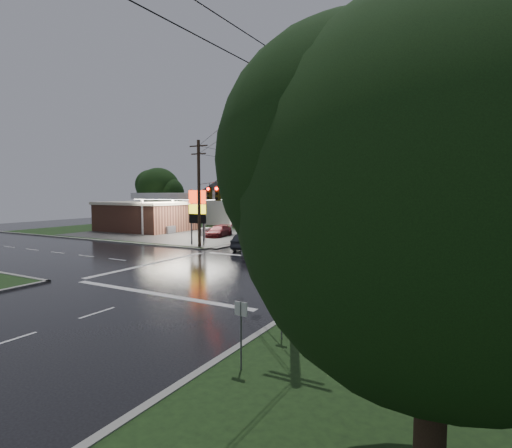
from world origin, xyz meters
The scene contains 17 objects.
ground centered at (0.00, 0.00, 0.00)m, with size 120.00×120.00×0.00m, color black.
grass_nw centered at (-26.00, 26.00, 0.04)m, with size 36.00×36.00×0.08m, color black.
gas_station centered at (-25.68, 19.70, 2.55)m, with size 26.20×18.00×5.60m.
pylon_sign centered at (-10.50, 10.50, 4.01)m, with size 2.00×0.35×6.00m.
utility_pole_nw centered at (-9.50, 9.50, 5.72)m, with size 2.20×0.32×11.00m.
utility_pole_se centered at (9.50, -9.50, 5.72)m, with size 2.20×0.32×11.00m.
utility_pole_n centered at (-9.50, 38.00, 5.47)m, with size 2.20×0.32×10.50m.
traffic_signals centered at (0.02, -0.02, 6.48)m, with size 26.87×26.87×1.47m.
house_near centered at (-20.95, 36.00, 4.41)m, with size 11.05×8.48×8.60m.
house_far centered at (-21.95, 48.00, 4.41)m, with size 11.05×8.48×8.60m.
tree_nw_behind centered at (-33.84, 29.99, 6.18)m, with size 8.93×7.60×10.00m.
tree_ne_near centered at (14.14, 21.99, 5.56)m, with size 7.99×6.80×8.98m.
tree_ne_far centered at (17.15, 33.99, 6.18)m, with size 8.46×7.20×9.80m.
tree_se centered at (15.15, -16.01, 5.56)m, with size 8.22×7.00×9.08m.
car_north centered at (-4.44, 10.57, 0.79)m, with size 1.68×4.81×1.59m, color black.
car_crossing centered at (0.62, 4.80, 0.67)m, with size 1.59×3.94×1.34m, color slate.
car_pump centered at (-13.13, 18.26, 0.74)m, with size 2.06×5.07×1.47m, color #511216.
Camera 1 is at (15.60, -23.51, 5.72)m, focal length 28.00 mm.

